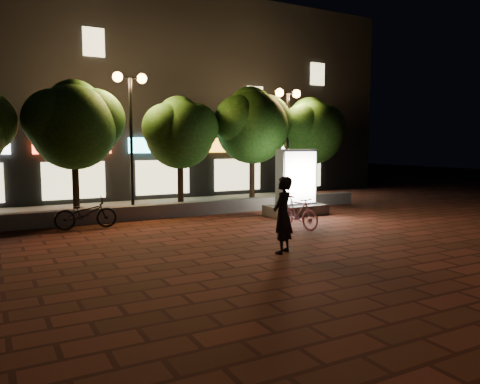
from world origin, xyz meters
TOP-DOWN VIEW (x-y plane):
  - ground at (0.00, 0.00)m, footprint 80.00×80.00m
  - retaining_wall at (0.00, 4.00)m, footprint 16.00×0.45m
  - sidewalk at (0.00, 6.50)m, footprint 16.00×5.00m
  - building_block at (-0.01, 12.99)m, footprint 28.00×8.12m
  - tree_left at (-3.45, 5.46)m, footprint 3.60×3.00m
  - tree_mid at (0.55, 5.46)m, footprint 3.24×2.70m
  - tree_right at (3.86, 5.46)m, footprint 3.72×3.10m
  - tree_far_right at (7.05, 5.46)m, footprint 3.48×2.90m
  - street_lamp_left at (-1.50, 5.20)m, footprint 1.26×0.36m
  - street_lamp_right at (5.50, 5.20)m, footprint 1.26×0.36m
  - ad_kiosk at (3.88, 2.24)m, footprint 2.29×1.15m
  - scooter_pink at (2.26, -0.13)m, footprint 0.81×1.76m
  - rider at (0.01, -2.67)m, footprint 0.82×0.76m
  - scooter_parked at (-3.60, 3.00)m, footprint 1.93×0.77m

SIDE VIEW (x-z plane):
  - ground at x=0.00m, z-range 0.00..0.00m
  - sidewalk at x=0.00m, z-range 0.00..0.08m
  - retaining_wall at x=0.00m, z-range 0.00..0.50m
  - scooter_parked at x=-3.60m, z-range 0.00..0.99m
  - scooter_pink at x=2.26m, z-range 0.00..1.02m
  - rider at x=0.01m, z-range 0.00..1.88m
  - ad_kiosk at x=3.88m, z-range -0.24..2.24m
  - tree_mid at x=0.55m, z-range 0.97..5.47m
  - tree_far_right at x=7.05m, z-range 0.99..5.75m
  - tree_left at x=-3.45m, z-range 1.00..5.89m
  - tree_right at x=3.86m, z-range 1.03..6.10m
  - street_lamp_right at x=5.50m, z-range 1.40..6.38m
  - street_lamp_left at x=-1.50m, z-range 1.44..6.62m
  - building_block at x=-0.01m, z-range -0.65..10.65m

